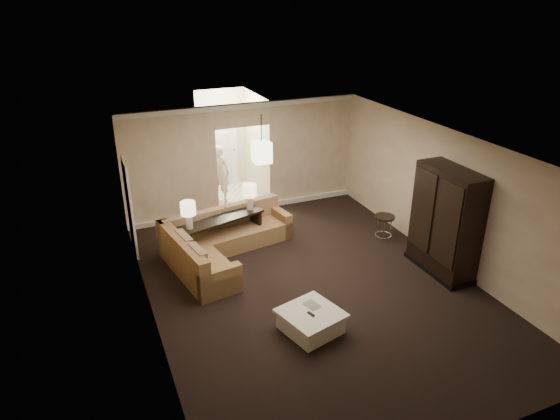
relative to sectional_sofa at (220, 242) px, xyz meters
name	(u,v)px	position (x,y,z in m)	size (l,w,h in m)	color
ground	(312,287)	(1.31, -1.83, -0.34)	(8.00, 8.00, 0.00)	black
wall_back	(244,159)	(1.31, 2.17, 1.06)	(6.00, 0.04, 2.80)	beige
wall_front	(467,359)	(1.31, -5.83, 1.06)	(6.00, 0.04, 2.80)	beige
wall_left	(147,252)	(-1.69, -1.83, 1.06)	(0.04, 8.00, 2.80)	beige
wall_right	(446,198)	(4.31, -1.83, 1.06)	(0.04, 8.00, 2.80)	beige
ceiling	(316,148)	(1.31, -1.83, 2.46)	(6.00, 8.00, 0.02)	white
crown_molding	(243,106)	(1.31, 2.12, 2.39)	(6.00, 0.10, 0.12)	silver
baseboard	(246,208)	(1.31, 2.12, -0.28)	(6.00, 0.10, 0.12)	silver
side_door	(130,207)	(-1.66, 0.97, 0.71)	(0.05, 0.90, 2.10)	white
foyer	(228,148)	(1.31, 3.51, 0.96)	(1.44, 2.02, 2.80)	white
sectional_sofa	(220,242)	(0.00, 0.00, 0.00)	(3.00, 2.67, 0.86)	brown
coffee_table	(311,321)	(0.70, -3.03, -0.15)	(1.14, 1.14, 0.39)	silver
console_table	(222,231)	(0.13, 0.27, 0.12)	(2.05, 1.01, 0.77)	black
armoire	(445,224)	(4.00, -2.25, 0.70)	(0.65, 1.52, 2.19)	black
drink_table	(384,223)	(3.71, -0.63, 0.07)	(0.46, 0.46, 0.58)	black
table_lamp_left	(188,211)	(-0.61, 0.05, 0.82)	(0.31, 0.31, 0.59)	silver
table_lamp_right	(250,193)	(0.87, 0.50, 0.82)	(0.31, 0.31, 0.59)	silver
pendant_light	(262,152)	(1.31, 0.87, 1.61)	(0.38, 0.38, 1.09)	black
person	(219,171)	(0.86, 2.96, 0.54)	(0.64, 0.42, 1.76)	beige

